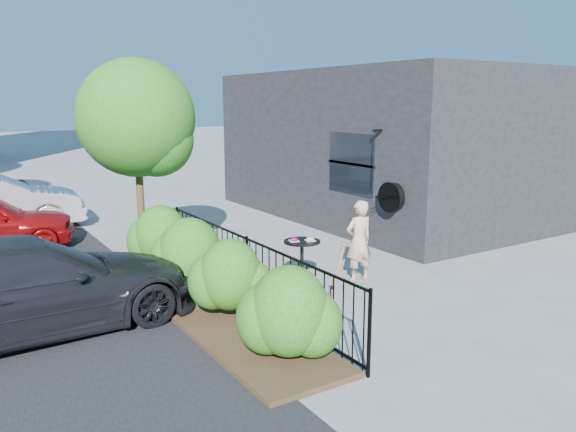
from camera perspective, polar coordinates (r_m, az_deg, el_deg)
ground at (r=10.00m, az=3.53°, el=-7.12°), size 120.00×120.00×0.00m
shop_building at (r=16.49m, az=10.03°, el=7.20°), size 6.22×9.00×4.00m
fence at (r=9.07m, az=-4.17°, el=-5.39°), size 0.05×6.05×1.10m
planting_bed at (r=8.95m, az=-8.12°, el=-9.24°), size 1.30×6.00×0.08m
shrubs at (r=8.87m, az=-7.92°, el=-4.93°), size 1.10×5.60×1.24m
patio_tree at (r=10.95m, az=-14.74°, el=8.90°), size 2.20×2.20×3.94m
cafe_table at (r=9.88m, az=1.43°, el=-3.93°), size 0.65×0.65×0.87m
woman at (r=10.18m, az=7.22°, el=-2.52°), size 0.56×0.38×1.48m
shovel at (r=7.65m, az=4.30°, el=-8.30°), size 0.47×0.18×1.38m
car_darkgrey at (r=8.63m, az=-24.99°, el=-6.51°), size 4.81×2.21×1.36m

